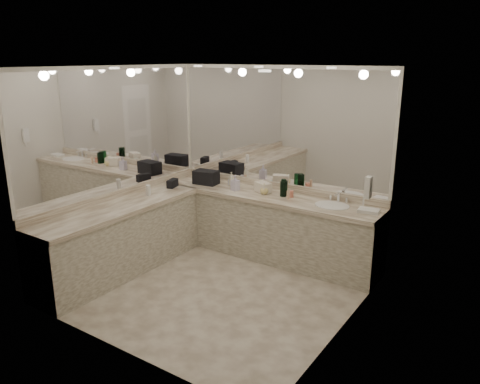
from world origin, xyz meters
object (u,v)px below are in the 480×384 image
Objects in this scene: black_toiletry_bag at (206,177)px; hand_towel at (369,211)px; soap_bottle_c at (264,189)px; sink at (332,206)px; soap_bottle_b at (235,183)px; cream_cosmetic_case at (263,188)px; soap_bottle_a at (232,179)px; wall_phone at (368,187)px.

black_toiletry_bag is 1.43× the size of hand_towel.
hand_towel is 1.45m from soap_bottle_c.
sink is 2.02× the size of soap_bottle_b.
soap_bottle_a is (-0.57, 0.06, 0.03)m from cream_cosmetic_case.
sink is 1.79× the size of hand_towel.
cream_cosmetic_case is at bearing 178.20° from sink.
hand_towel is at bearing -2.59° from soap_bottle_a.
cream_cosmetic_case is at bearing 17.73° from soap_bottle_b.
cream_cosmetic_case is (-1.03, 0.03, 0.07)m from sink.
wall_phone is 1.02× the size of cream_cosmetic_case.
cream_cosmetic_case is 1.18× the size of soap_bottle_a.
soap_bottle_c is (-0.97, -0.03, 0.08)m from sink.
hand_towel is at bearing 0.95° from black_toiletry_bag.
black_toiletry_bag is at bearing -179.74° from soap_bottle_c.
black_toiletry_bag is at bearing 169.82° from wall_phone.
black_toiletry_bag is 1.76× the size of soap_bottle_a.
wall_phone reaches higher than black_toiletry_bag.
wall_phone is 1.63× the size of soap_bottle_c.
soap_bottle_a reaches higher than hand_towel.
sink is 1.83× the size of wall_phone.
hand_towel is (-0.13, 0.50, -0.43)m from wall_phone.
wall_phone is at bearing 6.42° from cream_cosmetic_case.
hand_towel is at bearing 0.26° from sink.
sink is 2.21× the size of soap_bottle_a.
sink is 0.91m from wall_phone.
sink is at bearing -179.74° from hand_towel.
cream_cosmetic_case is at bearing 161.99° from wall_phone.
soap_bottle_a reaches higher than cream_cosmetic_case.
soap_bottle_a is at bearing -161.90° from cream_cosmetic_case.
wall_phone is 2.32m from soap_bottle_a.
cream_cosmetic_case is 0.95× the size of hand_towel.
soap_bottle_a is (0.36, 0.13, -0.00)m from black_toiletry_bag.
wall_phone is 0.98× the size of hand_towel.
soap_bottle_b reaches higher than soap_bottle_c.
soap_bottle_a is (-1.60, 0.10, 0.10)m from sink.
soap_bottle_b is (-2.02, 0.41, -0.34)m from wall_phone.
soap_bottle_a is at bearing 164.91° from wall_phone.
soap_bottle_a is at bearing 168.38° from soap_bottle_c.
soap_bottle_a is at bearing 20.31° from black_toiletry_bag.
wall_phone is 2.64m from black_toiletry_bag.
soap_bottle_c is at bearing 0.26° from black_toiletry_bag.
wall_phone reaches higher than soap_bottle_b.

